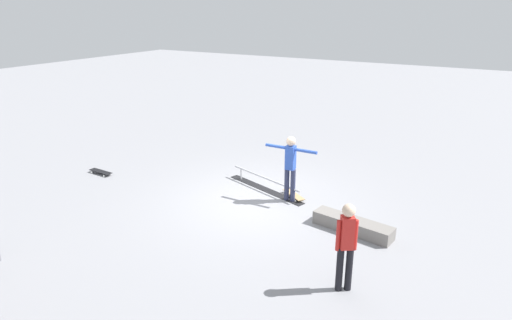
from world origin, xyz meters
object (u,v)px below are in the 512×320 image
(skateboard_main, at_px, (294,195))
(skater_main, at_px, (290,164))
(grind_rail, at_px, (265,184))
(bystander_red_shirt, at_px, (346,243))
(loose_skateboard_black, at_px, (101,172))
(skate_ledge, at_px, (353,225))

(skateboard_main, bearing_deg, skater_main, 122.62)
(grind_rail, bearing_deg, skateboard_main, -167.13)
(bystander_red_shirt, distance_m, loose_skateboard_black, 8.31)
(skater_main, xyz_separation_m, skateboard_main, (-0.00, -0.24, -0.91))
(skater_main, relative_size, bystander_red_shirt, 1.03)
(skate_ledge, bearing_deg, grind_rail, -21.16)
(grind_rail, distance_m, bystander_red_shirt, 4.66)
(grind_rail, height_order, bystander_red_shirt, bystander_red_shirt)
(skate_ledge, distance_m, skateboard_main, 2.15)
(loose_skateboard_black, bearing_deg, skateboard_main, 15.82)
(bystander_red_shirt, bearing_deg, grind_rail, -78.01)
(grind_rail, height_order, skateboard_main, grind_rail)
(grind_rail, xyz_separation_m, bystander_red_shirt, (-3.31, 3.19, 0.77))
(grind_rail, bearing_deg, loose_skateboard_black, 34.07)
(grind_rail, height_order, skate_ledge, grind_rail)
(skater_main, distance_m, bystander_red_shirt, 3.77)
(grind_rail, distance_m, skate_ledge, 2.98)
(bystander_red_shirt, bearing_deg, loose_skateboard_black, -46.47)
(grind_rail, distance_m, skater_main, 1.25)
(skate_ledge, height_order, loose_skateboard_black, skate_ledge)
(skater_main, bearing_deg, skate_ledge, 157.18)
(grind_rail, bearing_deg, skater_main, 177.95)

